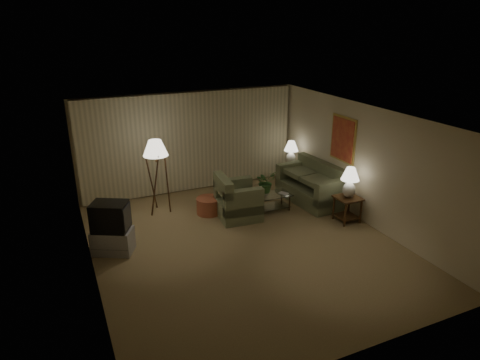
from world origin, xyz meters
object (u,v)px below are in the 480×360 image
vase (265,193)px  ottoman (209,206)px  armchair (238,201)px  tv_cabinet (113,241)px  crt_tv (110,217)px  floor_lamp (157,175)px  side_table_near (347,205)px  coffee_table (271,200)px  table_lamp_far (291,151)px  side_table_far (290,171)px  sofa (310,186)px  table_lamp_near (350,180)px

vase → ottoman: bearing=160.0°
armchair → vase: bearing=-84.0°
tv_cabinet → crt_tv: bearing=0.0°
floor_lamp → vase: bearing=-23.9°
armchair → side_table_near: (2.22, -1.24, -0.00)m
coffee_table → table_lamp_far: bearing=45.1°
side_table_far → coffee_table: 1.91m
armchair → side_table_far: size_ratio=1.92×
sofa → crt_tv: 5.10m
side_table_near → table_lamp_near: size_ratio=0.83×
sofa → vase: bearing=-90.7°
ottoman → table_lamp_near: bearing=-31.7°
sofa → table_lamp_far: bearing=168.2°
side_table_near → ottoman: 3.29m
armchair → side_table_far: 2.61m
table_lamp_far → vase: 2.08m
armchair → side_table_near: bearing=-113.9°
table_lamp_near → coffee_table: 1.98m
floor_lamp → side_table_near: bearing=-30.7°
armchair → ottoman: bearing=54.7°
sofa → vase: sofa is taller
table_lamp_far → side_table_near: bearing=-90.0°
table_lamp_near → floor_lamp: bearing=149.3°
table_lamp_far → tv_cabinet: 5.56m
ottoman → vase: 1.41m
crt_tv → coffee_table: bearing=34.8°
table_lamp_far → floor_lamp: floor_lamp is taller
side_table_near → crt_tv: bearing=171.6°
vase → tv_cabinet: bearing=-172.6°
side_table_near → vase: bearing=140.1°
side_table_near → floor_lamp: (-3.86, 2.30, 0.54)m
side_table_near → coffee_table: size_ratio=0.61×
table_lamp_near → table_lamp_far: size_ratio=1.06×
table_lamp_near → floor_lamp: size_ratio=0.40×
floor_lamp → ottoman: 1.43m
table_lamp_far → armchair: bearing=-148.5°
sofa → tv_cabinet: 5.09m
side_table_far → floor_lamp: 3.92m
sofa → table_lamp_near: 1.49m
side_table_near → crt_tv: crt_tv is taller
side_table_near → crt_tv: (-5.20, 0.77, 0.38)m
coffee_table → floor_lamp: 2.81m
side_table_near → coffee_table: bearing=137.1°
side_table_far → table_lamp_near: size_ratio=0.83×
sofa → vase: size_ratio=12.02×
table_lamp_far → ottoman: bearing=-162.6°
ottoman → table_lamp_far: bearing=17.4°
sofa → armchair: armchair is taller
side_table_near → table_lamp_far: size_ratio=0.88×
table_lamp_far → vase: (-1.49, -1.35, -0.51)m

